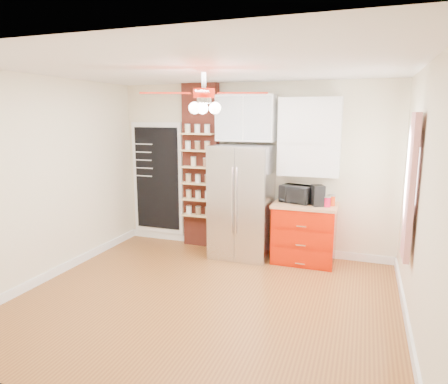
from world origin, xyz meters
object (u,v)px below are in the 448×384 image
(ceiling_fan, at_px, (204,94))
(toaster_oven, at_px, (297,194))
(fridge, at_px, (242,202))
(coffee_maker, at_px, (318,196))
(red_cabinet, at_px, (304,233))
(canister_left, at_px, (327,202))
(pantry_jar_oats, at_px, (194,162))

(ceiling_fan, distance_m, toaster_oven, 2.36)
(fridge, height_order, ceiling_fan, ceiling_fan)
(toaster_oven, bearing_deg, ceiling_fan, -98.14)
(ceiling_fan, relative_size, coffee_maker, 4.62)
(red_cabinet, bearing_deg, ceiling_fan, -118.71)
(fridge, bearing_deg, canister_left, -1.73)
(red_cabinet, distance_m, canister_left, 0.61)
(ceiling_fan, distance_m, canister_left, 2.49)
(toaster_oven, height_order, coffee_maker, coffee_maker)
(ceiling_fan, height_order, coffee_maker, ceiling_fan)
(ceiling_fan, relative_size, pantry_jar_oats, 9.70)
(red_cabinet, height_order, pantry_jar_oats, pantry_jar_oats)
(fridge, xyz_separation_m, toaster_oven, (0.83, 0.11, 0.15))
(coffee_maker, bearing_deg, canister_left, -33.07)
(ceiling_fan, height_order, toaster_oven, ceiling_fan)
(fridge, relative_size, canister_left, 12.64)
(fridge, distance_m, ceiling_fan, 2.25)
(red_cabinet, xyz_separation_m, toaster_oven, (-0.14, 0.06, 0.58))
(toaster_oven, bearing_deg, canister_left, -2.11)
(canister_left, bearing_deg, pantry_jar_oats, 174.67)
(coffee_maker, height_order, pantry_jar_oats, pantry_jar_oats)
(coffee_maker, bearing_deg, red_cabinet, 135.36)
(fridge, xyz_separation_m, ceiling_fan, (0.05, -1.63, 1.55))
(pantry_jar_oats, bearing_deg, coffee_maker, -5.10)
(fridge, height_order, coffee_maker, fridge)
(fridge, xyz_separation_m, red_cabinet, (0.97, 0.05, -0.42))
(red_cabinet, distance_m, coffee_maker, 0.63)
(fridge, height_order, red_cabinet, fridge)
(toaster_oven, xyz_separation_m, coffee_maker, (0.32, -0.13, 0.02))
(red_cabinet, height_order, toaster_oven, toaster_oven)
(ceiling_fan, height_order, canister_left, ceiling_fan)
(pantry_jar_oats, bearing_deg, ceiling_fan, -62.57)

